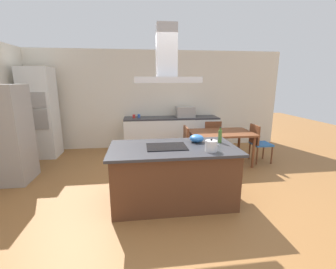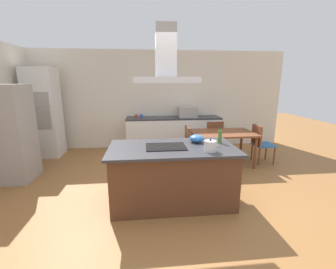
{
  "view_description": "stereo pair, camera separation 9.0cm",
  "coord_description": "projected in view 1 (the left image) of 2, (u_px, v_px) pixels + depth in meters",
  "views": [
    {
      "loc": [
        -0.51,
        -3.31,
        1.88
      ],
      "look_at": [
        -0.03,
        0.4,
        1.0
      ],
      "focal_mm": 24.49,
      "sensor_mm": 36.0,
      "label": 1
    },
    {
      "loc": [
        -0.42,
        -3.32,
        1.88
      ],
      "look_at": [
        -0.03,
        0.4,
        1.0
      ],
      "focal_mm": 24.49,
      "sensor_mm": 36.0,
      "label": 2
    }
  ],
  "objects": [
    {
      "name": "tea_kettle",
      "position": [
        211.0,
        146.0,
        3.24
      ],
      "size": [
        0.22,
        0.17,
        0.18
      ],
      "color": "silver",
      "rests_on": "kitchen_island"
    },
    {
      "name": "wall_oven_stack",
      "position": [
        41.0,
        113.0,
        5.63
      ],
      "size": [
        0.7,
        0.66,
        2.2
      ],
      "color": "silver",
      "rests_on": "ground"
    },
    {
      "name": "cooktop",
      "position": [
        167.0,
        147.0,
        3.47
      ],
      "size": [
        0.6,
        0.44,
        0.01
      ],
      "primitive_type": "cube",
      "color": "black",
      "rests_on": "kitchen_island"
    },
    {
      "name": "ground",
      "position": [
        163.0,
        167.0,
        5.13
      ],
      "size": [
        16.0,
        16.0,
        0.0
      ],
      "primitive_type": "plane",
      "color": "#936033"
    },
    {
      "name": "chair_at_right_end",
      "position": [
        258.0,
        141.0,
        5.36
      ],
      "size": [
        0.42,
        0.42,
        0.89
      ],
      "color": "#2D6BB7",
      "rests_on": "ground"
    },
    {
      "name": "back_counter",
      "position": [
        171.0,
        133.0,
        6.41
      ],
      "size": [
        2.59,
        0.62,
        0.9
      ],
      "color": "silver",
      "rests_on": "ground"
    },
    {
      "name": "chair_at_left_end",
      "position": [
        181.0,
        144.0,
        5.13
      ],
      "size": [
        0.42,
        0.42,
        0.89
      ],
      "color": "#2D6BB7",
      "rests_on": "ground"
    },
    {
      "name": "wall_back",
      "position": [
        156.0,
        100.0,
        6.51
      ],
      "size": [
        7.2,
        0.1,
        2.7
      ],
      "primitive_type": "cube",
      "color": "beige",
      "rests_on": "ground"
    },
    {
      "name": "kitchen_island",
      "position": [
        173.0,
        174.0,
        3.58
      ],
      "size": [
        1.93,
        1.05,
        0.9
      ],
      "color": "#59331E",
      "rests_on": "ground"
    },
    {
      "name": "chair_facing_back_wall",
      "position": [
        211.0,
        136.0,
        5.89
      ],
      "size": [
        0.42,
        0.42,
        0.89
      ],
      "color": "#2D6BB7",
      "rests_on": "ground"
    },
    {
      "name": "range_hood",
      "position": [
        166.0,
        64.0,
        3.19
      ],
      "size": [
        0.9,
        0.55,
        0.78
      ],
      "color": "#ADADB2"
    },
    {
      "name": "mixing_bowl",
      "position": [
        197.0,
        138.0,
        3.73
      ],
      "size": [
        0.23,
        0.23,
        0.13
      ],
      "primitive_type": "ellipsoid",
      "color": "#2D6BB7",
      "rests_on": "kitchen_island"
    },
    {
      "name": "olive_oil_bottle",
      "position": [
        220.0,
        136.0,
        3.69
      ],
      "size": [
        0.06,
        0.06,
        0.26
      ],
      "color": "#47722D",
      "rests_on": "kitchen_island"
    },
    {
      "name": "coffee_mug_blue",
      "position": [
        139.0,
        116.0,
        6.24
      ],
      "size": [
        0.08,
        0.08,
        0.09
      ],
      "primitive_type": "cylinder",
      "color": "#2D56B2",
      "rests_on": "back_counter"
    },
    {
      "name": "dining_table",
      "position": [
        221.0,
        135.0,
        5.21
      ],
      "size": [
        1.4,
        0.9,
        0.75
      ],
      "color": "brown",
      "rests_on": "ground"
    },
    {
      "name": "countertop_microwave",
      "position": [
        185.0,
        112.0,
        6.33
      ],
      "size": [
        0.5,
        0.38,
        0.28
      ],
      "primitive_type": "cube",
      "color": "#9E9993",
      "rests_on": "back_counter"
    },
    {
      "name": "refrigerator",
      "position": [
        4.0,
        135.0,
        4.21
      ],
      "size": [
        0.8,
        0.73,
        1.82
      ],
      "color": "#9E9993",
      "rests_on": "ground"
    },
    {
      "name": "coffee_mug_red",
      "position": [
        134.0,
        116.0,
        6.19
      ],
      "size": [
        0.08,
        0.08,
        0.09
      ],
      "primitive_type": "cylinder",
      "color": "red",
      "rests_on": "back_counter"
    }
  ]
}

